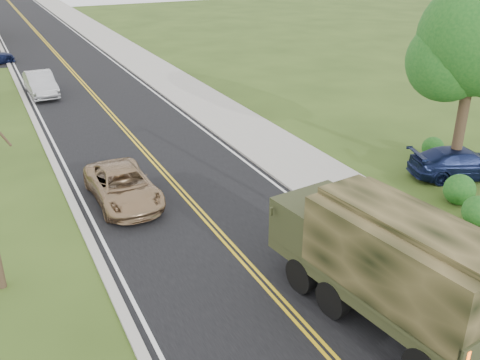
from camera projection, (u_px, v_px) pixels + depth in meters
road at (66, 65)px, 43.04m from camera, size 8.00×120.00×0.01m
curb_right at (117, 59)px, 44.69m from camera, size 0.30×120.00×0.12m
sidewalk_right at (137, 57)px, 45.40m from camera, size 3.20×120.00×0.10m
curb_left at (11, 69)px, 41.35m from camera, size 0.30×120.00×0.10m
leafy_tree at (475, 47)px, 20.75m from camera, size 4.83×4.50×8.10m
military_truck at (386, 257)px, 13.72m from camera, size 3.15×6.95×3.35m
suv_champagne at (123, 186)px, 20.57m from camera, size 2.27×4.80×1.32m
sedan_silver at (41, 84)px, 34.45m from camera, size 1.74×4.62×1.50m
pickup_navy at (462, 163)px, 22.71m from camera, size 4.80×3.13×1.29m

